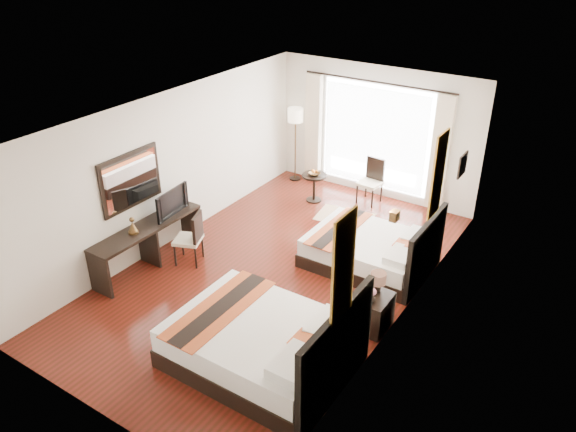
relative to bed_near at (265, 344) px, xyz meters
The scene contains 29 objects.
floor 2.27m from the bed_near, 120.30° to the left, with size 4.50×7.50×0.01m, color #3A150A.
ceiling 3.32m from the bed_near, 120.30° to the left, with size 4.50×7.50×0.02m, color white.
wall_headboard 2.47m from the bed_near, 60.06° to the left, with size 0.01×7.50×2.80m, color silver.
wall_desk 4.03m from the bed_near, 150.18° to the left, with size 0.01×7.50×2.80m, color silver.
wall_window 5.89m from the bed_near, 101.26° to the left, with size 4.50×0.01×2.80m, color silver.
wall_entry 2.38m from the bed_near, 121.99° to the right, with size 4.50×0.01×2.80m, color silver.
window_glass 5.86m from the bed_near, 101.29° to the left, with size 2.40×0.02×2.20m, color white.
sheer_curtain 5.80m from the bed_near, 101.40° to the left, with size 2.30×0.02×2.10m, color white.
drape_left 6.21m from the bed_near, 114.88° to the left, with size 0.35×0.14×2.35m, color beige.
drape_right 5.65m from the bed_near, 86.71° to the left, with size 0.35×0.14×2.35m, color beige.
art_panel_near 1.95m from the bed_near, ahead, with size 0.03×0.50×1.35m, color #8A3614.
art_panel_far 3.59m from the bed_near, 69.99° to the left, with size 0.03×0.50×1.35m, color #8A3614.
wall_sconce 2.42m from the bed_near, 54.78° to the left, with size 0.10×0.14×0.14m, color #4E381C.
mirror_frame 3.69m from the bed_near, 164.10° to the left, with size 0.04×1.25×0.95m, color black.
mirror_glass 3.66m from the bed_near, 163.99° to the left, with size 0.01×1.12×0.82m, color white.
bed_near is the anchor object (origin of this frame).
bed_far 3.02m from the bed_near, 87.25° to the left, with size 2.06×1.60×1.16m.
nightstand 1.74m from the bed_near, 59.68° to the left, with size 0.46×0.56×0.54m, color black.
table_lamp 1.90m from the bed_near, 62.56° to the left, with size 0.23×0.23×0.36m.
vase 1.65m from the bed_near, 56.38° to the left, with size 0.12×0.12×0.13m, color black.
console_desk 3.26m from the bed_near, 162.99° to the left, with size 0.50×2.20×0.76m, color black.
television 3.51m from the bed_near, 154.12° to the left, with size 0.84×0.11×0.48m, color black.
bronze_figurine 3.24m from the bed_near, 167.90° to the left, with size 0.17×0.17×0.26m, color #4E381C, non-canonical shape.
desk_chair 2.93m from the bed_near, 151.71° to the left, with size 0.58×0.58×0.95m.
floor_lamp 6.23m from the bed_near, 118.64° to the left, with size 0.34×0.34×1.69m.
side_table 5.07m from the bed_near, 113.25° to the left, with size 0.53×0.53×0.61m, color black.
fruit_bowl 5.04m from the bed_near, 113.18° to the left, with size 0.23×0.23×0.06m, color #402A17.
window_chair 5.34m from the bed_near, 100.57° to the left, with size 0.48×0.48×0.95m.
jute_rug 4.50m from the bed_near, 104.07° to the left, with size 1.11×0.75×0.01m, color tan.
Camera 1 is at (4.56, -6.63, 5.36)m, focal length 35.00 mm.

